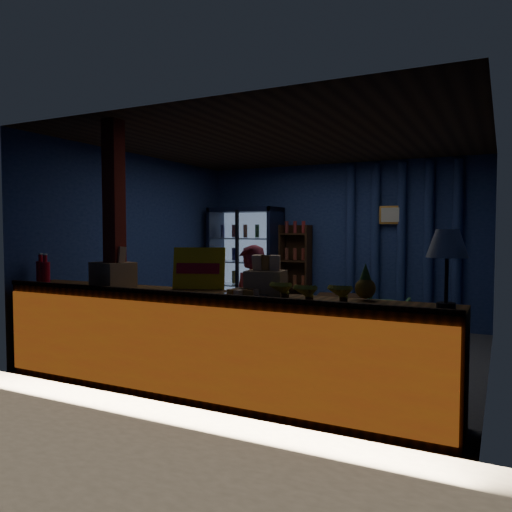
# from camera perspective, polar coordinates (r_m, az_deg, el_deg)

# --- Properties ---
(ground) EXTENTS (4.60, 4.60, 0.00)m
(ground) POSITION_cam_1_polar(r_m,az_deg,el_deg) (6.38, 3.50, -10.79)
(ground) COLOR #515154
(ground) RESTS_ON ground
(room_walls) EXTENTS (4.60, 4.60, 4.60)m
(room_walls) POSITION_cam_1_polar(r_m,az_deg,el_deg) (6.19, 3.55, 3.46)
(room_walls) COLOR navy
(room_walls) RESTS_ON ground
(dirt_apron) EXTENTS (5.60, 5.60, 0.00)m
(dirt_apron) POSITION_cam_1_polar(r_m,az_deg,el_deg) (3.43, -24.69, -23.58)
(dirt_apron) COLOR brown
(dirt_apron) RESTS_ON ground
(counter) EXTENTS (4.40, 0.57, 0.99)m
(counter) POSITION_cam_1_polar(r_m,az_deg,el_deg) (4.62, -5.93, -10.07)
(counter) COLOR brown
(counter) RESTS_ON ground
(support_post) EXTENTS (0.16, 0.16, 2.60)m
(support_post) POSITION_cam_1_polar(r_m,az_deg,el_deg) (5.15, -15.84, 0.45)
(support_post) COLOR maroon
(support_post) RESTS_ON ground
(beverage_cooler) EXTENTS (1.20, 0.62, 1.90)m
(beverage_cooler) POSITION_cam_1_polar(r_m,az_deg,el_deg) (8.61, -1.00, -0.90)
(beverage_cooler) COLOR black
(beverage_cooler) RESTS_ON ground
(bottle_shelf) EXTENTS (0.50, 0.28, 1.60)m
(bottle_shelf) POSITION_cam_1_polar(r_m,az_deg,el_deg) (8.39, 4.61, -1.96)
(bottle_shelf) COLOR #3D2213
(bottle_shelf) RESTS_ON ground
(curtain_folds) EXTENTS (1.74, 0.14, 2.50)m
(curtain_folds) POSITION_cam_1_polar(r_m,az_deg,el_deg) (7.97, 16.26, 1.31)
(curtain_folds) COLOR navy
(curtain_folds) RESTS_ON room_walls
(framed_picture) EXTENTS (0.36, 0.04, 0.28)m
(framed_picture) POSITION_cam_1_polar(r_m,az_deg,el_deg) (7.96, 15.19, 4.56)
(framed_picture) COLOR gold
(framed_picture) RESTS_ON room_walls
(shopkeeper) EXTENTS (0.56, 0.44, 1.37)m
(shopkeeper) POSITION_cam_1_polar(r_m,az_deg,el_deg) (4.96, -0.48, -6.67)
(shopkeeper) COLOR maroon
(shopkeeper) RESTS_ON ground
(green_chair) EXTENTS (0.63, 0.65, 0.56)m
(green_chair) POSITION_cam_1_polar(r_m,az_deg,el_deg) (7.40, 14.73, -6.75)
(green_chair) COLOR #55AA55
(green_chair) RESTS_ON ground
(side_table) EXTENTS (0.70, 0.57, 0.68)m
(side_table) POSITION_cam_1_polar(r_m,az_deg,el_deg) (7.52, 9.45, -6.49)
(side_table) COLOR #3D2213
(side_table) RESTS_ON ground
(yellow_sign) EXTENTS (0.51, 0.25, 0.40)m
(yellow_sign) POSITION_cam_1_polar(r_m,az_deg,el_deg) (4.81, -6.55, -1.41)
(yellow_sign) COLOR yellow
(yellow_sign) RESTS_ON counter
(soda_bottles) EXTENTS (0.26, 0.18, 0.32)m
(soda_bottles) POSITION_cam_1_polar(r_m,az_deg,el_deg) (5.87, -23.16, -1.56)
(soda_bottles) COLOR #B40C1A
(soda_bottles) RESTS_ON counter
(snack_box_left) EXTENTS (0.45, 0.40, 0.40)m
(snack_box_left) POSITION_cam_1_polar(r_m,az_deg,el_deg) (5.18, -16.03, -1.83)
(snack_box_left) COLOR #A67A50
(snack_box_left) RESTS_ON counter
(snack_box_centre) EXTENTS (0.37, 0.32, 0.35)m
(snack_box_centre) POSITION_cam_1_polar(r_m,az_deg,el_deg) (4.38, 1.12, -2.84)
(snack_box_centre) COLOR #A67A50
(snack_box_centre) RESTS_ON counter
(pastry_tray) EXTENTS (0.41, 0.41, 0.07)m
(pastry_tray) POSITION_cam_1_polar(r_m,az_deg,el_deg) (4.28, -1.25, -4.33)
(pastry_tray) COLOR silver
(pastry_tray) RESTS_ON counter
(banana_bunches) EXTENTS (0.73, 0.29, 0.16)m
(banana_bunches) POSITION_cam_1_polar(r_m,az_deg,el_deg) (4.04, 6.26, -3.98)
(banana_bunches) COLOR gold
(banana_bunches) RESTS_ON counter
(table_lamp) EXTENTS (0.29, 0.29, 0.57)m
(table_lamp) POSITION_cam_1_polar(r_m,az_deg,el_deg) (3.82, 21.01, 1.00)
(table_lamp) COLOR black
(table_lamp) RESTS_ON counter
(pineapple) EXTENTS (0.17, 0.17, 0.29)m
(pineapple) POSITION_cam_1_polar(r_m,az_deg,el_deg) (4.15, 12.39, -3.27)
(pineapple) COLOR #9B6C1C
(pineapple) RESTS_ON counter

